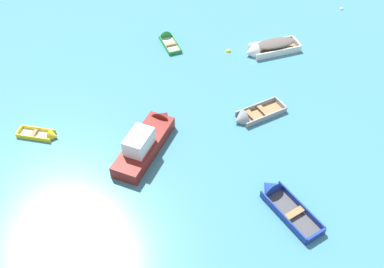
% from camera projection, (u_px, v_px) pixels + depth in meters
% --- Properties ---
extents(rowboat_green_back_row_center, '(1.57, 3.25, 1.00)m').
position_uv_depth(rowboat_green_back_row_center, '(167.00, 39.00, 37.98)').
color(rowboat_green_back_row_center, beige).
rests_on(rowboat_green_back_row_center, ground_plane).
extents(rowboat_white_near_left, '(4.74, 2.18, 1.51)m').
position_uv_depth(rowboat_white_near_left, '(266.00, 48.00, 36.50)').
color(rowboat_white_near_left, '#99754C').
rests_on(rowboat_white_near_left, ground_plane).
extents(rowboat_yellow_outer_right, '(2.86, 1.87, 0.85)m').
position_uv_depth(rowboat_yellow_outer_right, '(46.00, 135.00, 29.77)').
color(rowboat_yellow_outer_right, beige).
rests_on(rowboat_yellow_outer_right, ground_plane).
extents(rowboat_grey_foreground_center, '(4.09, 2.44, 1.27)m').
position_uv_depth(rowboat_grey_foreground_center, '(249.00, 117.00, 30.97)').
color(rowboat_grey_foreground_center, '#99754C').
rests_on(rowboat_grey_foreground_center, ground_plane).
extents(rowboat_deep_blue_midfield_right, '(2.85, 4.60, 1.30)m').
position_uv_depth(rowboat_deep_blue_midfield_right, '(279.00, 198.00, 26.02)').
color(rowboat_deep_blue_midfield_right, '#4C4C51').
rests_on(rowboat_deep_blue_midfield_right, ground_plane).
extents(motor_launch_maroon_distant_center, '(4.82, 6.07, 2.19)m').
position_uv_depth(motor_launch_maroon_distant_center, '(147.00, 140.00, 28.80)').
color(motor_launch_maroon_distant_center, maroon).
rests_on(motor_launch_maroon_distant_center, ground_plane).
extents(mooring_buoy_far_field, '(0.37, 0.37, 0.37)m').
position_uv_depth(mooring_buoy_far_field, '(341.00, 9.00, 41.73)').
color(mooring_buoy_far_field, silver).
rests_on(mooring_buoy_far_field, ground_plane).
extents(mooring_buoy_central, '(0.41, 0.41, 0.41)m').
position_uv_depth(mooring_buoy_central, '(228.00, 52.00, 36.87)').
color(mooring_buoy_central, yellow).
rests_on(mooring_buoy_central, ground_plane).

